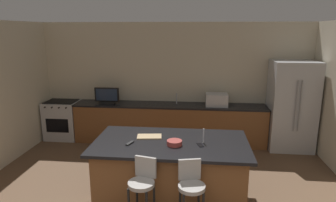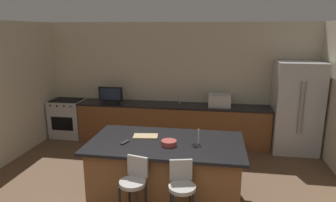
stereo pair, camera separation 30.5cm
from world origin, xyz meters
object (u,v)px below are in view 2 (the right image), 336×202
(fruit_bowl, at_px, (169,143))
(cutting_board, at_px, (146,136))
(range_oven, at_px, (68,118))
(bar_stool_right, at_px, (182,192))
(kitchen_island, at_px, (166,170))
(tv_monitor, at_px, (111,96))
(microwave, at_px, (220,100))
(tv_remote, at_px, (125,142))
(cell_phone, at_px, (195,146))
(bar_stool_left, at_px, (134,187))
(refrigerator, at_px, (296,107))

(fruit_bowl, distance_m, cutting_board, 0.50)
(range_oven, bearing_deg, cutting_board, -41.78)
(bar_stool_right, relative_size, cutting_board, 2.55)
(cutting_board, bearing_deg, kitchen_island, -24.07)
(range_oven, distance_m, tv_monitor, 1.28)
(kitchen_island, relative_size, microwave, 4.78)
(tv_remote, xyz_separation_m, cutting_board, (0.24, 0.31, -0.00))
(tv_monitor, relative_size, bar_stool_right, 0.59)
(tv_monitor, height_order, bar_stool_right, tv_monitor)
(tv_remote, bearing_deg, cutting_board, 71.89)
(kitchen_island, distance_m, tv_monitor, 2.92)
(kitchen_island, bearing_deg, microwave, 71.29)
(microwave, xyz_separation_m, cell_phone, (-0.36, -2.47, -0.10))
(kitchen_island, xyz_separation_m, tv_monitor, (-1.69, 2.31, 0.59))
(bar_stool_left, xyz_separation_m, cell_phone, (0.73, 0.66, 0.36))
(fruit_bowl, bearing_deg, cutting_board, 145.45)
(bar_stool_left, relative_size, fruit_bowl, 4.32)
(range_oven, distance_m, bar_stool_right, 4.44)
(refrigerator, xyz_separation_m, tv_remote, (-2.97, -2.43, -0.02))
(refrigerator, distance_m, tv_monitor, 4.08)
(bar_stool_right, bearing_deg, bar_stool_left, 165.74)
(tv_monitor, bearing_deg, kitchen_island, -53.85)
(bar_stool_right, bearing_deg, cutting_board, 112.90)
(tv_monitor, bearing_deg, fruit_bowl, -54.30)
(fruit_bowl, height_order, cutting_board, fruit_bowl)
(tv_monitor, height_order, tv_remote, tv_monitor)
(kitchen_island, distance_m, fruit_bowl, 0.51)
(kitchen_island, bearing_deg, tv_monitor, 126.15)
(range_oven, xyz_separation_m, bar_stool_left, (2.53, -3.12, 0.12))
(cutting_board, bearing_deg, tv_monitor, 121.86)
(refrigerator, bearing_deg, kitchen_island, -136.28)
(cell_phone, bearing_deg, fruit_bowl, 165.41)
(microwave, relative_size, fruit_bowl, 2.17)
(range_oven, height_order, microwave, microwave)
(bar_stool_left, bearing_deg, tv_monitor, 127.64)
(tv_monitor, bearing_deg, range_oven, 177.43)
(range_oven, bearing_deg, fruit_bowl, -40.83)
(range_oven, bearing_deg, microwave, 0.02)
(kitchen_island, relative_size, bar_stool_left, 2.40)
(refrigerator, height_order, bar_stool_left, refrigerator)
(microwave, distance_m, cutting_board, 2.49)
(bar_stool_right, distance_m, tv_remote, 1.16)
(kitchen_island, height_order, cutting_board, cutting_board)
(tv_monitor, relative_size, fruit_bowl, 2.54)
(cell_phone, bearing_deg, refrigerator, 31.98)
(tv_remote, bearing_deg, microwave, 80.88)
(refrigerator, height_order, bar_stool_right, refrigerator)
(refrigerator, relative_size, bar_stool_left, 2.00)
(bar_stool_right, distance_m, cutting_board, 1.20)
(range_oven, xyz_separation_m, tv_remote, (2.23, -2.51, 0.48))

